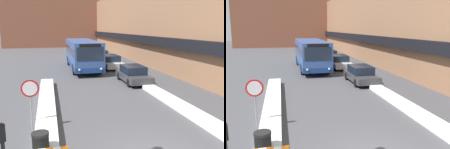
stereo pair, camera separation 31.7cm
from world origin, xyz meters
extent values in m
cube|color=#996B4C|center=(10.00, 24.00, 4.97)|extent=(5.00, 60.00, 9.93)
cube|color=black|center=(7.25, 24.00, 3.05)|extent=(0.50, 60.00, 0.90)
cube|color=brown|center=(0.00, 53.38, 8.02)|extent=(26.00, 8.00, 16.05)
cube|color=silver|center=(-3.60, 4.57, 0.20)|extent=(0.90, 16.55, 0.40)
cube|color=silver|center=(3.60, 4.29, 0.14)|extent=(0.90, 10.37, 0.28)
cube|color=#335193|center=(0.11, 19.35, 1.76)|extent=(2.69, 10.41, 2.62)
cube|color=navy|center=(0.11, 19.35, 0.68)|extent=(2.71, 10.43, 0.46)
cube|color=#192333|center=(0.11, 19.35, 2.12)|extent=(2.71, 9.58, 0.72)
cube|color=#192333|center=(0.11, 14.14, 2.15)|extent=(2.37, 0.03, 1.18)
cube|color=black|center=(0.11, 14.14, 2.88)|extent=(1.88, 0.03, 0.28)
sphere|color=#F2EAC6|center=(-0.86, 14.13, 0.80)|extent=(0.20, 0.20, 0.20)
sphere|color=#F2EAC6|center=(1.08, 14.13, 0.80)|extent=(0.20, 0.20, 0.20)
cylinder|color=black|center=(-1.11, 16.13, 0.53)|extent=(0.28, 1.05, 1.05)
cylinder|color=black|center=(1.34, 16.13, 0.53)|extent=(0.28, 1.05, 1.05)
cylinder|color=black|center=(-1.11, 22.58, 0.53)|extent=(0.28, 1.05, 1.05)
cylinder|color=black|center=(1.34, 22.58, 0.53)|extent=(0.28, 1.05, 1.05)
cube|color=#38383D|center=(3.20, 11.62, 0.51)|extent=(1.80, 4.41, 0.51)
cube|color=#192333|center=(3.20, 11.73, 1.07)|extent=(1.58, 2.42, 0.62)
cylinder|color=black|center=(4.02, 10.25, 0.31)|extent=(0.20, 0.63, 0.63)
cylinder|color=black|center=(2.38, 10.25, 0.31)|extent=(0.20, 0.63, 0.63)
cylinder|color=black|center=(4.02, 12.98, 0.31)|extent=(0.20, 0.63, 0.63)
cylinder|color=black|center=(2.38, 12.98, 0.31)|extent=(0.20, 0.63, 0.63)
cube|color=silver|center=(3.20, 19.18, 0.52)|extent=(1.87, 4.85, 0.54)
cube|color=#192333|center=(3.20, 19.30, 1.10)|extent=(1.65, 2.67, 0.64)
cylinder|color=black|center=(4.05, 17.68, 0.31)|extent=(0.20, 0.62, 0.62)
cylinder|color=black|center=(2.35, 17.68, 0.31)|extent=(0.20, 0.62, 0.62)
cylinder|color=black|center=(4.05, 20.69, 0.31)|extent=(0.20, 0.62, 0.62)
cylinder|color=black|center=(2.35, 20.69, 0.31)|extent=(0.20, 0.62, 0.62)
cube|color=#38383D|center=(3.20, 25.02, 0.52)|extent=(1.83, 4.74, 0.56)
cube|color=#192333|center=(3.20, 25.13, 1.13)|extent=(1.61, 2.61, 0.66)
cylinder|color=black|center=(4.03, 23.55, 0.30)|extent=(0.20, 0.61, 0.61)
cylinder|color=black|center=(2.37, 23.55, 0.30)|extent=(0.20, 0.61, 0.61)
cylinder|color=black|center=(4.03, 26.48, 0.30)|extent=(0.20, 0.61, 0.61)
cylinder|color=black|center=(2.37, 26.48, 0.30)|extent=(0.20, 0.61, 0.61)
cylinder|color=gray|center=(-4.22, 3.79, 1.12)|extent=(0.07, 0.07, 2.23)
cylinder|color=red|center=(-4.22, 3.77, 1.85)|extent=(0.76, 0.03, 0.76)
cylinder|color=white|center=(-4.22, 3.75, 1.85)|extent=(0.62, 0.01, 0.62)
cylinder|color=black|center=(-4.88, 1.02, 1.07)|extent=(0.09, 0.09, 0.57)
cylinder|color=black|center=(-3.77, 1.04, 0.42)|extent=(0.56, 0.56, 0.85)
cylinder|color=black|center=(-3.77, 1.04, 0.90)|extent=(0.59, 0.59, 0.10)
camera|label=1|loc=(-3.36, -7.17, 4.44)|focal=40.00mm
camera|label=2|loc=(-3.05, -7.25, 4.44)|focal=40.00mm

